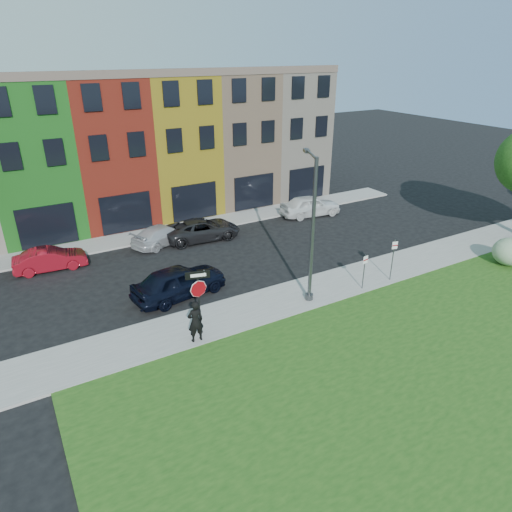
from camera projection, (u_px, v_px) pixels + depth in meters
ground at (333, 325)px, 21.10m from camera, size 120.00×120.00×0.00m
sidewalk_near at (327, 287)px, 24.35m from camera, size 40.00×3.00×0.12m
sidewalk_far at (162, 233)px, 31.54m from camera, size 40.00×2.40×0.12m
rowhouse_block at (136, 145)px, 34.59m from camera, size 30.00×10.12×10.00m
stop_sign at (198, 290)px, 19.45m from camera, size 1.02×0.33×3.05m
man at (196, 321)px, 19.42m from camera, size 0.72×0.48×1.94m
sedan_near at (179, 281)px, 23.29m from camera, size 3.63×5.59×1.68m
parked_car_red at (50, 259)px, 26.16m from camera, size 1.94×4.15×1.30m
parked_car_silver at (162, 235)px, 29.67m from camera, size 4.95×5.67×1.27m
parked_car_dark at (202, 229)px, 30.34m from camera, size 3.12×5.41×1.40m
parked_car_white at (310, 206)px, 34.62m from camera, size 3.13×5.13×1.57m
street_lamp at (312, 231)px, 21.76m from camera, size 1.26×2.43×7.21m
parking_sign_a at (364, 267)px, 23.60m from camera, size 0.32×0.10×1.94m
parking_sign_b at (393, 255)px, 24.40m from camera, size 0.32×0.11×2.39m
shrub at (510, 252)px, 26.51m from camera, size 1.90×1.90×1.62m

